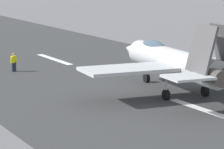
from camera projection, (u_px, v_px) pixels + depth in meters
The scene contains 4 objects.
ground_plane at pixel (205, 111), 39.62m from camera, with size 400.00×400.00×0.00m, color slate.
runway_strip at pixel (205, 110), 39.60m from camera, with size 240.00×26.00×0.02m.
fighter_jet at pixel (174, 61), 44.55m from camera, with size 16.73×15.15×5.65m.
crew_person at pixel (14, 62), 54.12m from camera, with size 0.41×0.67×1.72m.
Camera 1 is at (-30.96, 23.81, 9.34)m, focal length 96.46 mm.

